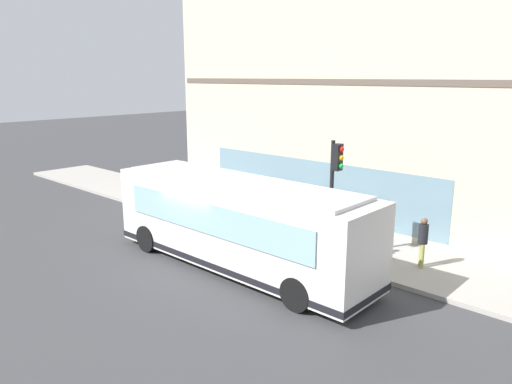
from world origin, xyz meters
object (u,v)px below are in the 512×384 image
city_bus_nearside (238,224)px  newspaper_vending_box (331,236)px  pedestrian_near_hydrant (274,196)px  traffic_light_near_corner (335,178)px  pedestrian_walking_along_curb (346,213)px  fire_hydrant (381,244)px  pedestrian_by_light_pole (423,239)px

city_bus_nearside → newspaper_vending_box: 3.82m
city_bus_nearside → pedestrian_near_hydrant: bearing=29.1°
traffic_light_near_corner → pedestrian_near_hydrant: traffic_light_near_corner is taller
pedestrian_walking_along_curb → newspaper_vending_box: 1.57m
newspaper_vending_box → traffic_light_near_corner: bearing=-142.6°
city_bus_nearside → traffic_light_near_corner: bearing=-39.1°
newspaper_vending_box → fire_hydrant: bearing=-65.2°
traffic_light_near_corner → newspaper_vending_box: size_ratio=4.61×
pedestrian_walking_along_curb → pedestrian_by_light_pole: bearing=-104.5°
pedestrian_near_hydrant → pedestrian_by_light_pole: pedestrian_by_light_pole is taller
pedestrian_near_hydrant → newspaper_vending_box: size_ratio=1.72×
traffic_light_near_corner → pedestrian_walking_along_curb: size_ratio=2.43×
pedestrian_by_light_pole → newspaper_vending_box: (-0.53, 3.27, -0.53)m
traffic_light_near_corner → fire_hydrant: traffic_light_near_corner is taller
city_bus_nearside → pedestrian_near_hydrant: size_ratio=6.51×
traffic_light_near_corner → newspaper_vending_box: (0.81, 0.62, -2.43)m
newspaper_vending_box → city_bus_nearside: bearing=156.4°
traffic_light_near_corner → fire_hydrant: 3.15m
fire_hydrant → newspaper_vending_box: 1.82m
city_bus_nearside → pedestrian_near_hydrant: city_bus_nearside is taller
city_bus_nearside → newspaper_vending_box: (3.39, -1.48, -0.95)m
city_bus_nearside → traffic_light_near_corner: (2.58, -2.10, 1.48)m
traffic_light_near_corner → pedestrian_walking_along_curb: 3.09m
pedestrian_walking_along_curb → city_bus_nearside: bearing=166.3°
fire_hydrant → pedestrian_near_hydrant: pedestrian_near_hydrant is taller
traffic_light_near_corner → pedestrian_by_light_pole: (1.33, -2.65, -1.90)m
city_bus_nearside → newspaper_vending_box: bearing=-23.6°
pedestrian_by_light_pole → fire_hydrant: bearing=81.7°
fire_hydrant → pedestrian_near_hydrant: 6.29m
traffic_light_near_corner → pedestrian_near_hydrant: 6.18m
pedestrian_near_hydrant → pedestrian_by_light_pole: 7.90m
fire_hydrant → pedestrian_by_light_pole: 1.75m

